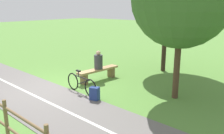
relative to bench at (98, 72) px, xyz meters
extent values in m
plane|color=#548438|center=(1.90, -0.57, -0.36)|extent=(80.00, 80.00, 0.00)
cube|color=#A88456|center=(0.00, 0.00, 0.11)|extent=(2.03, 0.57, 0.08)
cube|color=brown|center=(-0.75, 0.08, -0.14)|extent=(0.19, 0.34, 0.42)
cube|color=brown|center=(0.75, -0.08, -0.14)|extent=(0.19, 0.34, 0.42)
cylinder|color=#38383D|center=(-0.02, 0.00, 0.44)|extent=(0.39, 0.39, 0.59)
sphere|color=tan|center=(-0.02, 0.00, 0.82)|extent=(0.19, 0.19, 0.19)
torus|color=black|center=(1.57, 1.11, -0.03)|extent=(0.12, 0.65, 0.65)
torus|color=black|center=(1.45, 0.07, -0.03)|extent=(0.12, 0.65, 0.65)
cylinder|color=black|center=(1.51, 0.59, 0.24)|extent=(0.14, 0.89, 0.04)
cylinder|color=black|center=(1.53, 0.75, 0.10)|extent=(0.11, 0.65, 0.30)
cylinder|color=black|center=(1.49, 0.43, 0.34)|extent=(0.03, 0.03, 0.20)
cube|color=black|center=(1.49, 0.43, 0.45)|extent=(0.10, 0.21, 0.05)
cube|color=navy|center=(1.68, 1.40, -0.13)|extent=(0.30, 0.35, 0.45)
cube|color=#2A438C|center=(1.55, 1.36, -0.20)|extent=(0.10, 0.21, 0.20)
cylinder|color=brown|center=(4.89, 1.87, 0.21)|extent=(0.08, 0.08, 1.14)
cylinder|color=brown|center=(4.92, 2.66, 0.61)|extent=(0.67, 14.30, 0.06)
cylinder|color=#473323|center=(-0.24, 3.36, 0.90)|extent=(0.21, 0.21, 2.51)
cylinder|color=#38281E|center=(-3.15, 1.36, 1.15)|extent=(0.21, 0.21, 3.02)
camera|label=1|loc=(7.02, 6.61, 2.69)|focal=38.15mm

